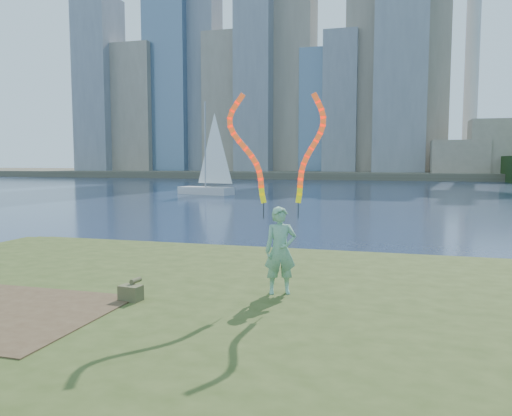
% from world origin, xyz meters
% --- Properties ---
extents(ground, '(320.00, 320.00, 0.00)m').
position_xyz_m(ground, '(0.00, 0.00, 0.00)').
color(ground, '#192640').
rests_on(ground, ground).
extents(grassy_knoll, '(20.00, 18.00, 0.80)m').
position_xyz_m(grassy_knoll, '(0.00, -2.30, 0.34)').
color(grassy_knoll, '#354318').
rests_on(grassy_knoll, ground).
extents(dirt_patch, '(3.20, 3.00, 0.02)m').
position_xyz_m(dirt_patch, '(-2.20, -3.20, 0.81)').
color(dirt_patch, '#47331E').
rests_on(dirt_patch, grassy_knoll).
extents(far_shore, '(320.00, 40.00, 1.20)m').
position_xyz_m(far_shore, '(0.00, 95.00, 0.60)').
color(far_shore, '#504A3A').
rests_on(far_shore, ground).
extents(woman_with_ribbons, '(1.92, 0.77, 4.00)m').
position_xyz_m(woman_with_ribbons, '(1.79, -0.75, 2.21)').
color(woman_with_ribbons, '#136A3C').
rests_on(woman_with_ribbons, grassy_knoll).
extents(canvas_bag, '(0.41, 0.46, 0.36)m').
position_xyz_m(canvas_bag, '(-0.63, -1.95, 0.95)').
color(canvas_bag, '#484E2C').
rests_on(canvas_bag, grassy_knoll).
extents(sailboat, '(5.94, 3.17, 8.95)m').
position_xyz_m(sailboat, '(-13.70, 35.46, 1.54)').
color(sailboat, silver).
rests_on(sailboat, ground).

